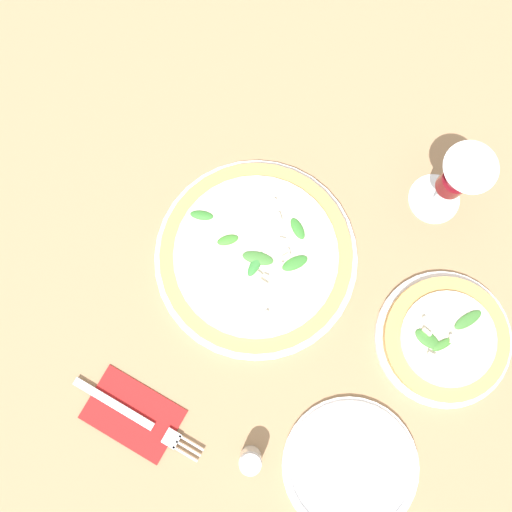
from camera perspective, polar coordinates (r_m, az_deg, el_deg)
The scene contains 8 objects.
ground_plane at distance 0.93m, azimuth -0.59°, elevation 0.68°, with size 6.00×6.00×0.00m, color #9E7A56.
pizza_arugula_main at distance 0.91m, azimuth 0.00°, elevation -0.13°, with size 0.31×0.31×0.05m.
pizza_personal_side at distance 0.95m, azimuth 17.53°, elevation -7.53°, with size 0.21×0.21×0.05m.
wine_glass at distance 0.89m, azimuth 18.60°, elevation 6.95°, with size 0.08×0.08×0.17m.
napkin at distance 0.94m, azimuth -11.66°, elevation -14.56°, with size 0.16×0.13×0.01m.
fork at distance 0.93m, azimuth -11.29°, elevation -14.85°, with size 0.21×0.08×0.00m.
side_plate_white at distance 0.94m, azimuth 8.99°, elevation -19.21°, with size 0.20×0.20×0.02m.
shaker_pepper at distance 0.90m, azimuth -0.53°, elevation -18.90°, with size 0.03×0.03×0.07m.
Camera 1 is at (0.04, -0.15, 0.92)m, focal length 42.00 mm.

